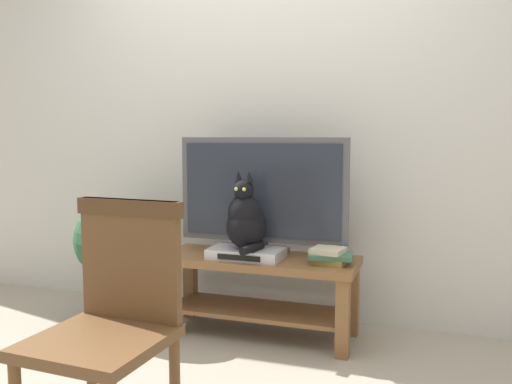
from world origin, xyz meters
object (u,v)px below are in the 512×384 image
Objects in this scene: tv at (262,193)px; cat at (246,220)px; tv_stand at (259,280)px; media_box at (246,253)px; potted_plant at (114,249)px; wooden_chair at (113,312)px; book_stack at (329,256)px.

tv is 0.20m from cat.
cat reaches higher than tv_stand.
media_box is at bearing -136.46° from tv_stand.
tv_stand is 0.90m from potted_plant.
wooden_chair is 1.37m from book_stack.
cat reaches higher than potted_plant.
book_stack is at bearing 67.16° from wooden_chair.
tv is at bearing 89.98° from tv_stand.
tv is 0.36m from media_box.
tv reaches higher than wooden_chair.
media_box is 0.47m from book_stack.
wooden_chair is at bearing -95.00° from tv_stand.
book_stack reaches higher than media_box.
tv_stand is 2.56× the size of cat.
wooden_chair reaches higher than potted_plant.
cat is 0.57× the size of potted_plant.
book_stack is at bearing -13.45° from tv.
tv reaches higher than cat.
tv_stand is at bearing 85.00° from wooden_chair.
potted_plant is at bearing -168.42° from tv.
media_box is at bearing 87.37° from wooden_chair.
potted_plant reaches higher than tv_stand.
potted_plant is (-0.83, -0.06, -0.02)m from media_box.
tv is 4.01× the size of book_stack.
media_box is 0.54× the size of potted_plant.
book_stack is 0.32× the size of potted_plant.
cat reaches higher than wooden_chair.
potted_plant is (-1.30, -0.08, -0.03)m from book_stack.
media_box is at bearing 94.56° from cat.
tv is at bearing 11.58° from potted_plant.
tv is 1.08× the size of wooden_chair.
media_box is 1.24m from wooden_chair.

